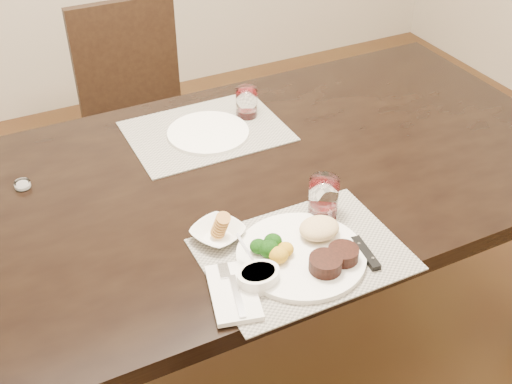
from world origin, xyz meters
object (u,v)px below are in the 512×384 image
steak_knife (358,246)px  cracker_bowl (218,233)px  wine_glass_near (323,199)px  dinner_plate (307,251)px  far_plate (208,133)px  chair_far (139,106)px

steak_knife → cracker_bowl: (-0.28, 0.18, 0.01)m
cracker_bowl → wine_glass_near: wine_glass_near is taller
dinner_plate → far_plate: bearing=72.1°
chair_far → far_plate: (0.01, -0.71, 0.26)m
far_plate → chair_far: bearing=91.1°
wine_glass_near → far_plate: (-0.11, 0.48, -0.04)m
steak_knife → far_plate: bearing=107.3°
dinner_plate → cracker_bowl: dinner_plate is taller
steak_knife → far_plate: 0.64m
chair_far → cracker_bowl: (-0.15, -1.15, 0.27)m
wine_glass_near → far_plate: bearing=102.9°
dinner_plate → steak_knife: bearing=-29.3°
wine_glass_near → steak_knife: bearing=-87.3°
dinner_plate → wine_glass_near: size_ratio=2.95×
dinner_plate → steak_knife: (0.12, -0.03, -0.01)m
chair_far → steak_knife: 1.36m
chair_far → dinner_plate: size_ratio=3.00×
chair_far → far_plate: bearing=-88.9°
chair_far → steak_knife: chair_far is taller
wine_glass_near → chair_far: bearing=95.9°
far_plate → wine_glass_near: bearing=-77.1°
steak_knife → wine_glass_near: bearing=99.5°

